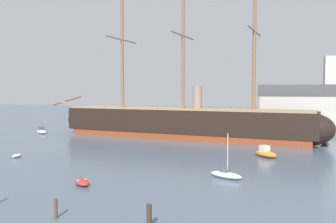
{
  "coord_description": "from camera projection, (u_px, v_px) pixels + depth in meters",
  "views": [
    {
      "loc": [
        20.29,
        -15.35,
        9.74
      ],
      "look_at": [
        3.41,
        41.56,
        6.28
      ],
      "focal_mm": 38.43,
      "sensor_mm": 36.0,
      "label": 1
    }
  ],
  "objects": [
    {
      "name": "dinghy_near_centre",
      "position": [
        82.0,
        182.0,
        36.95
      ],
      "size": [
        2.85,
        2.65,
        0.64
      ],
      "color": "#B22D28",
      "rests_on": "ground"
    },
    {
      "name": "motorboat_alongside_stern",
      "position": [
        266.0,
        153.0,
        52.62
      ],
      "size": [
        4.0,
        4.0,
        1.68
      ],
      "color": "orange",
      "rests_on": "ground"
    },
    {
      "name": "tall_ship",
      "position": [
        183.0,
        122.0,
        73.19
      ],
      "size": [
        61.98,
        15.95,
        29.87
      ],
      "color": "brown",
      "rests_on": "ground"
    },
    {
      "name": "motorboat_far_left",
      "position": [
        42.0,
        131.0,
        81.28
      ],
      "size": [
        3.93,
        3.19,
        1.54
      ],
      "color": "silver",
      "rests_on": "ground"
    },
    {
      "name": "seagull_in_flight",
      "position": [
        63.0,
        102.0,
        40.97
      ],
      "size": [
        1.15,
        0.41,
        0.13
      ],
      "color": "silver"
    },
    {
      "name": "dinghy_mid_left",
      "position": [
        17.0,
        156.0,
        52.44
      ],
      "size": [
        1.09,
        2.12,
        0.48
      ],
      "color": "silver",
      "rests_on": "ground"
    },
    {
      "name": "mooring_piling_nearest",
      "position": [
        149.0,
        217.0,
        25.2
      ],
      "size": [
        0.37,
        0.37,
        1.77
      ],
      "primitive_type": "cylinder",
      "color": "#382B1E",
      "rests_on": "ground"
    },
    {
      "name": "sailboat_mid_right",
      "position": [
        226.0,
        175.0,
        39.87
      ],
      "size": [
        4.01,
        2.59,
        5.04
      ],
      "color": "silver",
      "rests_on": "ground"
    },
    {
      "name": "dinghy_far_right",
      "position": [
        325.0,
        143.0,
        64.15
      ],
      "size": [
        1.92,
        2.78,
        0.6
      ],
      "color": "silver",
      "rests_on": "ground"
    },
    {
      "name": "mooring_piling_midwater",
      "position": [
        56.0,
        208.0,
        27.36
      ],
      "size": [
        0.28,
        0.28,
        1.55
      ],
      "primitive_type": "cylinder",
      "color": "#4C3D2D",
      "rests_on": "ground"
    }
  ]
}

